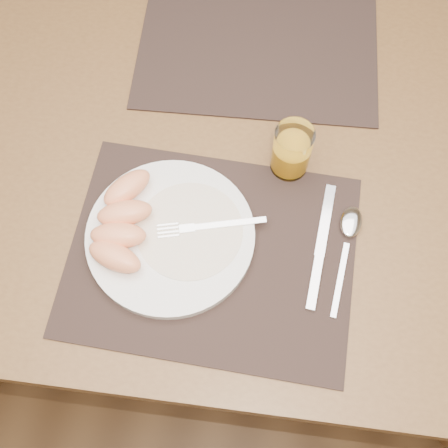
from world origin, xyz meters
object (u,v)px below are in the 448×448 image
spoon (349,230)px  placemat_near (212,255)px  placemat_far (258,43)px  knife (319,256)px  table (239,164)px  fork (202,227)px  plate (170,236)px  juice_glass (291,152)px

spoon → placemat_near: bearing=-162.7°
placemat_far → knife: (0.14, -0.42, 0.00)m
table → fork: (-0.04, -0.18, 0.11)m
plate → juice_glass: juice_glass is taller
table → placemat_far: size_ratio=3.11×
placemat_far → spoon: bearing=-63.6°
table → placemat_far: bearing=87.3°
placemat_far → fork: bearing=-97.1°
plate → fork: (0.05, 0.02, 0.01)m
juice_glass → placemat_far: bearing=106.7°
placemat_near → knife: (0.17, 0.02, 0.00)m
spoon → juice_glass: bearing=133.8°
knife → plate: bearing=179.5°
placemat_near → table: bearing=84.9°
placemat_far → spoon: 0.42m
table → placemat_near: (-0.02, -0.22, 0.09)m
plate → placemat_far: bearing=76.8°
plate → juice_glass: 0.24m
fork → spoon: bearing=7.1°
placemat_far → plate: 0.43m
fork → juice_glass: 0.19m
placemat_far → knife: 0.44m
plate → table: bearing=66.1°
fork → juice_glass: (0.13, 0.14, 0.03)m
table → knife: knife is taller
fork → juice_glass: juice_glass is taller
placemat_near → placemat_far: same height
table → knife: bearing=-53.4°
plate → placemat_near: bearing=-16.0°
juice_glass → placemat_near: bearing=-121.4°
spoon → table: bearing=141.9°
placemat_near → fork: size_ratio=2.60×
knife → juice_glass: (-0.06, 0.16, 0.04)m
fork → knife: bearing=-5.9°
juice_glass → knife: bearing=-69.1°
placemat_near → spoon: bearing=17.3°
table → plate: (-0.09, -0.20, 0.10)m
placemat_near → fork: fork is taller
placemat_near → juice_glass: (0.11, 0.18, 0.05)m
spoon → knife: bearing=-132.8°
placemat_near → placemat_far: 0.44m
placemat_far → spoon: (0.19, -0.37, 0.01)m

